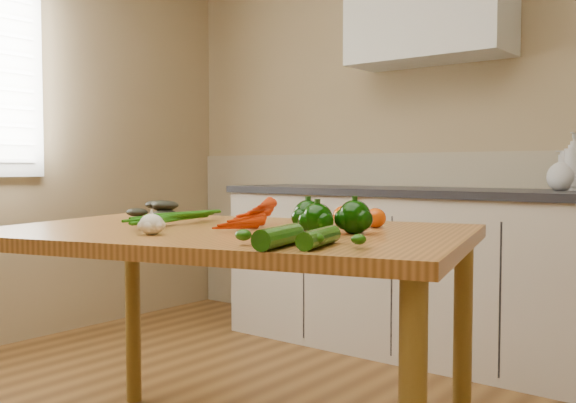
% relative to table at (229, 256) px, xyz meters
% --- Properties ---
extents(room, '(4.04, 5.04, 2.64)m').
position_rel_table_xyz_m(room, '(-0.07, -0.35, 0.53)').
color(room, brown).
rests_on(room, ground).
extents(counter_run, '(2.84, 0.64, 1.14)m').
position_rel_table_xyz_m(counter_run, '(0.14, 1.66, -0.26)').
color(counter_run, '#C1B3A0').
rests_on(counter_run, ground).
extents(table, '(1.72, 1.34, 0.81)m').
position_rel_table_xyz_m(table, '(0.00, 0.00, 0.00)').
color(table, '#AF6F33').
rests_on(table, ground).
extents(soap_bottle_a, '(0.14, 0.14, 0.28)m').
position_rel_table_xyz_m(soap_bottle_a, '(0.61, 1.78, 0.32)').
color(soap_bottle_a, silver).
rests_on(soap_bottle_a, counter_run).
extents(soap_bottle_c, '(0.21, 0.21, 0.19)m').
position_rel_table_xyz_m(soap_bottle_c, '(0.56, 1.76, 0.27)').
color(soap_bottle_c, silver).
rests_on(soap_bottle_c, counter_run).
extents(carrot_bunch, '(0.33, 0.28, 0.08)m').
position_rel_table_xyz_m(carrot_bunch, '(-0.05, 0.05, 0.13)').
color(carrot_bunch, red).
rests_on(carrot_bunch, table).
extents(leafy_greens, '(0.22, 0.19, 0.11)m').
position_rel_table_xyz_m(leafy_greens, '(-0.58, 0.19, 0.14)').
color(leafy_greens, black).
rests_on(leafy_greens, table).
extents(garlic_bulb, '(0.07, 0.07, 0.06)m').
position_rel_table_xyz_m(garlic_bulb, '(-0.05, -0.28, 0.12)').
color(garlic_bulb, silver).
rests_on(garlic_bulb, table).
extents(pepper_a, '(0.10, 0.10, 0.10)m').
position_rel_table_xyz_m(pepper_a, '(0.25, 0.09, 0.14)').
color(pepper_a, black).
rests_on(pepper_a, table).
extents(pepper_b, '(0.10, 0.10, 0.10)m').
position_rel_table_xyz_m(pepper_b, '(0.41, 0.11, 0.14)').
color(pepper_b, black).
rests_on(pepper_b, table).
extents(pepper_c, '(0.09, 0.09, 0.09)m').
position_rel_table_xyz_m(pepper_c, '(0.34, 0.02, 0.14)').
color(pepper_c, black).
rests_on(pepper_c, table).
extents(tomato_a, '(0.07, 0.07, 0.06)m').
position_rel_table_xyz_m(tomato_a, '(0.15, 0.21, 0.12)').
color(tomato_a, '#920E02').
rests_on(tomato_a, table).
extents(tomato_b, '(0.08, 0.08, 0.07)m').
position_rel_table_xyz_m(tomato_b, '(0.25, 0.30, 0.13)').
color(tomato_b, '#D94605').
rests_on(tomato_b, table).
extents(tomato_c, '(0.07, 0.07, 0.07)m').
position_rel_table_xyz_m(tomato_c, '(0.36, 0.32, 0.12)').
color(tomato_c, '#D94605').
rests_on(tomato_c, table).
extents(zucchini_a, '(0.10, 0.21, 0.05)m').
position_rel_table_xyz_m(zucchini_a, '(0.51, -0.21, 0.11)').
color(zucchini_a, '#144507').
rests_on(zucchini_a, table).
extents(zucchini_b, '(0.10, 0.21, 0.05)m').
position_rel_table_xyz_m(zucchini_b, '(0.44, -0.28, 0.12)').
color(zucchini_b, '#144507').
rests_on(zucchini_b, table).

